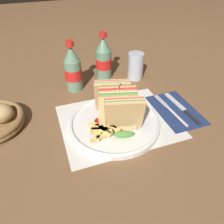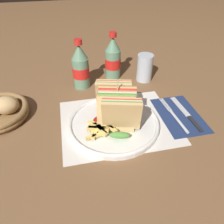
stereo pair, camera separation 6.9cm
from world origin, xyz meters
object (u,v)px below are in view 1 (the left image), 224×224
plate_main (114,123)px  knife (182,108)px  glass_near (135,68)px  club_sandwich (118,105)px  fork (173,113)px  coke_bottle_far (104,59)px  coke_bottle_near (73,70)px

plate_main → knife: plate_main is taller
glass_near → club_sandwich: bearing=-124.6°
fork → coke_bottle_far: 0.36m
club_sandwich → coke_bottle_far: coke_bottle_far is taller
plate_main → fork: bearing=-3.8°
coke_bottle_near → glass_near: bearing=-0.2°
plate_main → club_sandwich: 0.06m
fork → coke_bottle_far: bearing=110.1°
plate_main → coke_bottle_far: bearing=77.9°
fork → coke_bottle_far: (-0.14, 0.33, 0.07)m
knife → coke_bottle_near: size_ratio=0.99×
club_sandwich → coke_bottle_far: (0.05, 0.31, 0.01)m
club_sandwich → fork: bearing=-5.9°
knife → fork: bearing=-163.7°
plate_main → coke_bottle_far: coke_bottle_far is taller
fork → plate_main: bearing=173.2°
fork → coke_bottle_near: 0.40m
club_sandwich → fork: (0.19, -0.02, -0.06)m
knife → glass_near: 0.27m
knife → coke_bottle_near: bearing=138.0°
coke_bottle_near → plate_main: bearing=-75.0°
fork → coke_bottle_near: bearing=132.0°
club_sandwich → coke_bottle_near: (-0.08, 0.26, 0.01)m
plate_main → knife: size_ratio=1.50×
plate_main → fork: (0.21, -0.01, -0.00)m
plate_main → coke_bottle_near: (-0.07, 0.26, 0.07)m
knife → glass_near: size_ratio=1.73×
knife → club_sandwich: bearing=175.9°
plate_main → glass_near: bearing=54.1°
knife → coke_bottle_near: coke_bottle_near is taller
fork → glass_near: (-0.02, 0.28, 0.04)m
coke_bottle_near → fork: bearing=-44.9°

